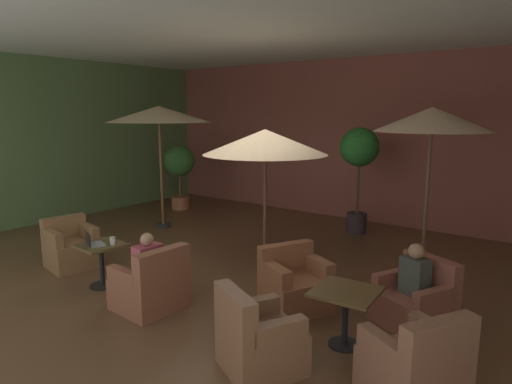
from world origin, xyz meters
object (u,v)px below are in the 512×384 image
at_px(patio_umbrella_center_beige, 432,120).
at_px(armchair_front_left_east, 71,248).
at_px(potted_tree_mid_left, 180,166).
at_px(patron_blue_shirt, 415,272).
at_px(patio_umbrella_tall_red, 265,143).
at_px(open_laptop, 92,242).
at_px(cafe_table_front_left, 101,256).
at_px(cafe_table_front_right, 346,303).
at_px(armchair_front_right_west, 415,369).
at_px(patron_by_window, 148,259).
at_px(potted_tree_left_corner, 359,157).
at_px(armchair_front_left_north, 151,286).
at_px(armchair_front_right_north, 416,302).
at_px(armchair_front_right_south, 258,340).
at_px(patio_umbrella_near_wall, 159,115).
at_px(iced_drink_cup, 113,241).
at_px(armchair_front_right_east, 295,286).

bearing_deg(patio_umbrella_center_beige, armchair_front_left_east, -140.69).
height_order(potted_tree_mid_left, patron_blue_shirt, potted_tree_mid_left).
relative_size(patio_umbrella_tall_red, open_laptop, 6.20).
relative_size(cafe_table_front_left, cafe_table_front_right, 0.90).
distance_m(armchair_front_right_west, open_laptop, 4.67).
bearing_deg(cafe_table_front_left, patron_by_window, -3.24).
relative_size(cafe_table_front_left, potted_tree_left_corner, 0.29).
distance_m(armchair_front_left_north, open_laptop, 1.31).
relative_size(armchair_front_right_north, patio_umbrella_center_beige, 0.38).
distance_m(cafe_table_front_right, armchair_front_right_south, 1.10).
bearing_deg(patio_umbrella_near_wall, armchair_front_right_north, -12.47).
bearing_deg(potted_tree_mid_left, cafe_table_front_right, -30.20).
relative_size(cafe_table_front_right, potted_tree_mid_left, 0.43).
bearing_deg(iced_drink_cup, armchair_front_right_east, 20.72).
height_order(armchair_front_right_south, patio_umbrella_tall_red, patio_umbrella_tall_red).
relative_size(cafe_table_front_left, patio_umbrella_center_beige, 0.25).
bearing_deg(armchair_front_right_south, armchair_front_right_north, 63.56).
xyz_separation_m(cafe_table_front_left, potted_tree_mid_left, (-3.04, 4.50, 0.69)).
distance_m(armchair_front_left_east, armchair_front_right_north, 5.48).
xyz_separation_m(cafe_table_front_right, patio_umbrella_tall_red, (-2.49, 1.93, 1.56)).
bearing_deg(patio_umbrella_near_wall, patio_umbrella_tall_red, -7.14).
xyz_separation_m(patio_umbrella_near_wall, iced_drink_cup, (2.11, -2.81, -1.81)).
height_order(armchair_front_right_north, armchair_front_right_south, armchair_front_right_south).
bearing_deg(open_laptop, potted_tree_left_corner, 70.91).
bearing_deg(potted_tree_mid_left, patio_umbrella_tall_red, -25.07).
xyz_separation_m(cafe_table_front_left, armchair_front_left_north, (1.20, -0.07, -0.16)).
bearing_deg(armchair_front_right_north, patio_umbrella_center_beige, 104.59).
relative_size(armchair_front_right_east, patio_umbrella_near_wall, 0.38).
distance_m(armchair_front_right_south, patio_umbrella_center_beige, 4.88).
distance_m(patio_umbrella_center_beige, patron_blue_shirt, 3.11).
xyz_separation_m(cafe_table_front_left, patio_umbrella_center_beige, (3.50, 4.02, 1.97)).
distance_m(patron_blue_shirt, iced_drink_cup, 4.22).
bearing_deg(patron_by_window, potted_tree_mid_left, 132.54).
bearing_deg(patio_umbrella_near_wall, open_laptop, -57.62).
height_order(patio_umbrella_tall_red, patron_by_window, patio_umbrella_tall_red).
bearing_deg(patio_umbrella_center_beige, cafe_table_front_left, -131.08).
bearing_deg(potted_tree_left_corner, armchair_front_left_east, -120.73).
relative_size(patio_umbrella_center_beige, open_laptop, 7.21).
bearing_deg(cafe_table_front_left, potted_tree_mid_left, 124.06).
xyz_separation_m(patio_umbrella_tall_red, patron_blue_shirt, (2.94, -1.00, -1.37)).
height_order(armchair_front_left_north, potted_tree_left_corner, potted_tree_left_corner).
distance_m(patio_umbrella_near_wall, open_laptop, 4.01).
height_order(armchair_front_right_south, patio_umbrella_center_beige, patio_umbrella_center_beige).
relative_size(patron_blue_shirt, open_laptop, 1.73).
bearing_deg(armchair_front_left_east, armchair_front_right_east, 12.83).
xyz_separation_m(armchair_front_left_east, open_laptop, (1.12, -0.30, 0.39)).
xyz_separation_m(iced_drink_cup, open_laptop, (-0.19, -0.21, -0.00)).
bearing_deg(patio_umbrella_near_wall, armchair_front_right_south, -32.61).
relative_size(armchair_front_left_north, patio_umbrella_near_wall, 0.32).
distance_m(armchair_front_left_east, potted_tree_left_corner, 5.88).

